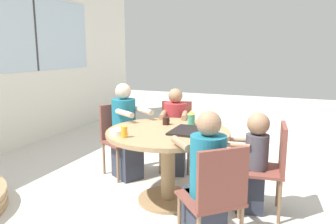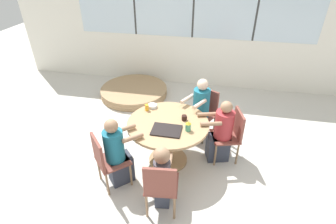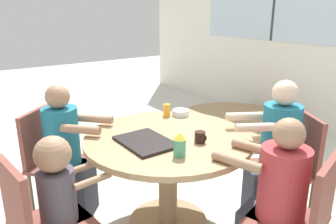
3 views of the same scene
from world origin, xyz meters
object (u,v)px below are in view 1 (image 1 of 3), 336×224
at_px(person_woman_green_shirt, 175,135).
at_px(sippy_cup, 191,117).
at_px(coffee_mug, 166,121).
at_px(person_man_teal_shirt, 126,135).
at_px(chair_for_woman_green_shirt, 176,129).
at_px(bowl_white_shallow, 118,132).
at_px(person_man_blue_shirt, 206,186).
at_px(person_toddler, 254,164).
at_px(chair_for_toddler, 272,162).
at_px(chair_for_man_teal_shirt, 119,133).
at_px(chair_for_man_blue_shirt, 216,193).
at_px(juice_glass, 124,132).

bearing_deg(person_woman_green_shirt, sippy_cup, 111.42).
distance_m(coffee_mug, sippy_cup, 0.26).
relative_size(person_man_teal_shirt, coffee_mug, 14.09).
bearing_deg(chair_for_woman_green_shirt, bowl_white_shallow, 69.56).
distance_m(person_man_blue_shirt, person_toddler, 0.73).
xyz_separation_m(chair_for_woman_green_shirt, coffee_mug, (-0.71, -0.15, 0.26)).
distance_m(chair_for_woman_green_shirt, person_man_blue_shirt, 1.73).
relative_size(chair_for_toddler, person_toddler, 0.90).
relative_size(chair_for_man_teal_shirt, person_woman_green_shirt, 0.82).
bearing_deg(bowl_white_shallow, sippy_cup, -38.37).
xyz_separation_m(person_man_blue_shirt, coffee_mug, (0.82, 0.65, 0.28)).
height_order(person_man_blue_shirt, person_toddler, person_man_blue_shirt).
relative_size(chair_for_man_blue_shirt, person_toddler, 0.90).
distance_m(person_man_blue_shirt, person_man_teal_shirt, 1.59).
xyz_separation_m(person_woman_green_shirt, person_man_blue_shirt, (-1.37, -0.76, 0.02)).
distance_m(chair_for_man_teal_shirt, bowl_white_shallow, 0.97).
bearing_deg(chair_for_toddler, chair_for_woman_green_shirt, 49.78).
xyz_separation_m(person_man_blue_shirt, sippy_cup, (0.90, 0.41, 0.32)).
xyz_separation_m(person_toddler, juice_glass, (-0.47, 1.07, 0.31)).
bearing_deg(person_toddler, chair_for_woman_green_shirt, 45.58).
relative_size(chair_for_man_blue_shirt, sippy_cup, 5.54).
bearing_deg(bowl_white_shallow, person_man_teal_shirt, 24.48).
height_order(person_toddler, bowl_white_shallow, person_toddler).
xyz_separation_m(chair_for_toddler, sippy_cup, (0.20, 0.83, 0.30)).
bearing_deg(chair_for_man_teal_shirt, person_man_teal_shirt, 90.00).
bearing_deg(bowl_white_shallow, chair_for_toddler, -72.15).
bearing_deg(person_man_teal_shirt, chair_for_man_teal_shirt, -90.00).
bearing_deg(coffee_mug, bowl_white_shallow, 154.76).
distance_m(chair_for_man_blue_shirt, bowl_white_shallow, 1.12).
bearing_deg(sippy_cup, person_man_blue_shirt, -155.65).
bearing_deg(juice_glass, person_toddler, -66.23).
distance_m(person_man_teal_shirt, coffee_mug, 0.67).
height_order(person_woman_green_shirt, bowl_white_shallow, person_woman_green_shirt).
xyz_separation_m(chair_for_toddler, juice_glass, (-0.49, 1.23, 0.28)).
bearing_deg(chair_for_toddler, chair_for_man_teal_shirt, 71.84).
height_order(person_man_blue_shirt, person_man_teal_shirt, person_man_teal_shirt).
bearing_deg(bowl_white_shallow, coffee_mug, -25.24).
bearing_deg(chair_for_man_blue_shirt, chair_for_toddler, 26.89).
distance_m(chair_for_toddler, bowl_white_shallow, 1.42).
bearing_deg(person_man_teal_shirt, person_toddler, 108.24).
height_order(chair_for_woman_green_shirt, chair_for_man_blue_shirt, same).
height_order(chair_for_toddler, coffee_mug, chair_for_toddler).
bearing_deg(person_toddler, bowl_white_shallow, 103.11).
bearing_deg(chair_for_man_teal_shirt, chair_for_man_blue_shirt, 81.27).
height_order(chair_for_man_blue_shirt, bowl_white_shallow, chair_for_man_blue_shirt).
bearing_deg(person_toddler, sippy_cup, 65.70).
xyz_separation_m(chair_for_man_teal_shirt, juice_glass, (-0.87, -0.57, 0.28)).
relative_size(person_toddler, juice_glass, 9.31).
distance_m(chair_for_man_blue_shirt, coffee_mug, 1.24).
height_order(chair_for_man_teal_shirt, bowl_white_shallow, chair_for_man_teal_shirt).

